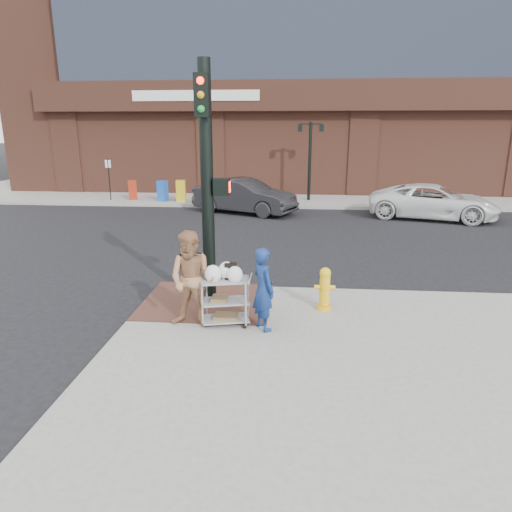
# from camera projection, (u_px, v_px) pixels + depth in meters

# --- Properties ---
(ground) EXTENTS (220.00, 220.00, 0.00)m
(ground) POSITION_uv_depth(u_px,v_px,m) (228.00, 325.00, 9.23)
(ground) COLOR black
(ground) RESTS_ON ground
(sidewalk_far) EXTENTS (65.00, 36.00, 0.15)m
(sidewalk_far) POSITION_uv_depth(u_px,v_px,m) (428.00, 174.00, 38.86)
(sidewalk_far) COLOR gray
(sidewalk_far) RESTS_ON ground
(brick_curb_ramp) EXTENTS (2.80, 2.40, 0.01)m
(brick_curb_ramp) POSITION_uv_depth(u_px,v_px,m) (207.00, 301.00, 10.10)
(brick_curb_ramp) COLOR #4F2D25
(brick_curb_ramp) RESTS_ON sidewalk_near
(lamp_post) EXTENTS (1.32, 0.22, 4.00)m
(lamp_post) POSITION_uv_depth(u_px,v_px,m) (310.00, 153.00, 23.70)
(lamp_post) COLOR black
(lamp_post) RESTS_ON sidewalk_far
(parking_sign) EXTENTS (0.05, 0.05, 2.20)m
(parking_sign) POSITION_uv_depth(u_px,v_px,m) (109.00, 179.00, 23.99)
(parking_sign) COLOR black
(parking_sign) RESTS_ON sidewalk_far
(traffic_signal_pole) EXTENTS (0.61, 0.51, 5.00)m
(traffic_signal_pole) POSITION_uv_depth(u_px,v_px,m) (208.00, 180.00, 9.25)
(traffic_signal_pole) COLOR black
(traffic_signal_pole) RESTS_ON sidewalk_near
(woman_blue) EXTENTS (0.64, 0.70, 1.61)m
(woman_blue) POSITION_uv_depth(u_px,v_px,m) (263.00, 289.00, 8.53)
(woman_blue) COLOR navy
(woman_blue) RESTS_ON sidewalk_near
(pedestrian_tan) EXTENTS (1.01, 0.84, 1.88)m
(pedestrian_tan) POSITION_uv_depth(u_px,v_px,m) (192.00, 280.00, 8.62)
(pedestrian_tan) COLOR #A6724E
(pedestrian_tan) RESTS_ON sidewalk_near
(sedan_dark) EXTENTS (5.13, 3.49, 1.60)m
(sedan_dark) POSITION_uv_depth(u_px,v_px,m) (244.00, 196.00, 21.21)
(sedan_dark) COLOR black
(sedan_dark) RESTS_ON ground
(minivan_white) EXTENTS (5.88, 3.95, 1.50)m
(minivan_white) POSITION_uv_depth(u_px,v_px,m) (433.00, 202.00, 19.93)
(minivan_white) COLOR silver
(minivan_white) RESTS_ON ground
(utility_cart) EXTENTS (0.98, 0.68, 1.24)m
(utility_cart) POSITION_uv_depth(u_px,v_px,m) (226.00, 297.00, 8.80)
(utility_cart) COLOR #95959A
(utility_cart) RESTS_ON sidewalk_near
(fire_hydrant) EXTENTS (0.43, 0.30, 0.92)m
(fire_hydrant) POSITION_uv_depth(u_px,v_px,m) (325.00, 288.00, 9.56)
(fire_hydrant) COLOR yellow
(fire_hydrant) RESTS_ON sidewalk_near
(newsbox_red) EXTENTS (0.54, 0.52, 1.03)m
(newsbox_red) POSITION_uv_depth(u_px,v_px,m) (133.00, 190.00, 24.36)
(newsbox_red) COLOR maroon
(newsbox_red) RESTS_ON sidewalk_far
(newsbox_yellow) EXTENTS (0.51, 0.47, 1.10)m
(newsbox_yellow) POSITION_uv_depth(u_px,v_px,m) (181.00, 191.00, 23.67)
(newsbox_yellow) COLOR gold
(newsbox_yellow) RESTS_ON sidewalk_far
(newsbox_blue) EXTENTS (0.57, 0.54, 1.06)m
(newsbox_blue) POSITION_uv_depth(u_px,v_px,m) (163.00, 191.00, 23.81)
(newsbox_blue) COLOR blue
(newsbox_blue) RESTS_ON sidewalk_far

